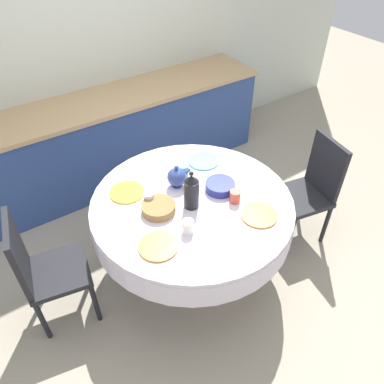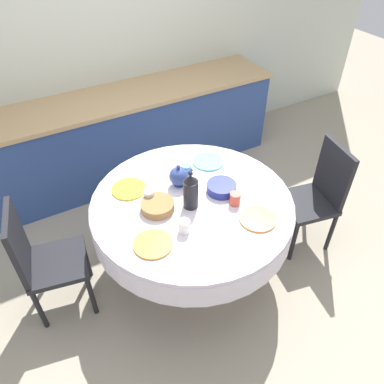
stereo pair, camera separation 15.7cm
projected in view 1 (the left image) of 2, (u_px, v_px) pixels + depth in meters
ground_plane at (192, 266)px, 3.10m from camera, size 12.00×12.00×0.00m
wall_back at (81, 44)px, 3.39m from camera, size 7.00×0.05×2.60m
kitchen_counter at (110, 140)px, 3.74m from camera, size 3.24×0.64×0.89m
dining_table at (192, 213)px, 2.70m from camera, size 1.44×1.44×0.73m
chair_left at (311, 187)px, 3.08m from camera, size 0.47×0.47×0.94m
chair_right at (43, 268)px, 2.45m from camera, size 0.47×0.47×0.94m
plate_near_left at (158, 246)px, 2.30m from camera, size 0.25×0.25×0.01m
cup_near_left at (188, 227)px, 2.37m from camera, size 0.08×0.08×0.09m
plate_near_right at (259, 215)px, 2.50m from camera, size 0.25×0.25×0.01m
cup_near_right at (235, 196)px, 2.59m from camera, size 0.08×0.08×0.09m
plate_far_left at (127, 192)px, 2.68m from camera, size 0.25×0.25×0.01m
cup_far_left at (149, 198)px, 2.58m from camera, size 0.08×0.08×0.09m
plate_far_right at (204, 161)px, 2.97m from camera, size 0.25×0.25×0.01m
cup_far_right at (183, 170)px, 2.82m from camera, size 0.08×0.08×0.09m
coffee_carafe at (191, 191)px, 2.50m from camera, size 0.10×0.10×0.30m
teapot at (176, 177)px, 2.69m from camera, size 0.19×0.14×0.18m
bread_basket at (158, 208)px, 2.52m from camera, size 0.23×0.23×0.06m
fruit_bowl at (220, 186)px, 2.70m from camera, size 0.21×0.21×0.06m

